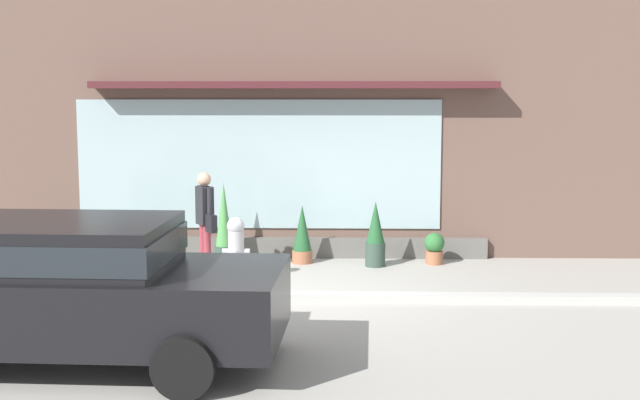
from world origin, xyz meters
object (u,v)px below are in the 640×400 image
(parked_car_black, at_px, (69,283))
(potted_plant_near_hydrant, at_px, (224,224))
(potted_plant_trailing_edge, at_px, (34,241))
(pedestrian_with_handbag, at_px, (205,216))
(potted_plant_window_left, at_px, (302,235))
(potted_plant_window_right, at_px, (145,244))
(fire_hydrant, at_px, (236,249))
(potted_plant_by_entrance, at_px, (375,235))
(potted_plant_window_center, at_px, (434,248))

(parked_car_black, height_order, potted_plant_near_hydrant, parked_car_black)
(parked_car_black, bearing_deg, potted_plant_trailing_edge, 116.27)
(pedestrian_with_handbag, height_order, potted_plant_window_left, pedestrian_with_handbag)
(potted_plant_window_right, relative_size, potted_plant_near_hydrant, 0.45)
(fire_hydrant, height_order, potted_plant_trailing_edge, fire_hydrant)
(potted_plant_window_right, height_order, potted_plant_trailing_edge, potted_plant_trailing_edge)
(parked_car_black, height_order, potted_plant_by_entrance, parked_car_black)
(potted_plant_window_right, height_order, potted_plant_near_hydrant, potted_plant_near_hydrant)
(potted_plant_window_right, bearing_deg, parked_car_black, -84.85)
(parked_car_black, relative_size, potted_plant_window_right, 7.08)
(potted_plant_window_right, xyz_separation_m, potted_plant_near_hydrant, (1.37, 0.01, 0.36))
(fire_hydrant, height_order, parked_car_black, parked_car_black)
(potted_plant_window_right, distance_m, potted_plant_near_hydrant, 1.41)
(potted_plant_by_entrance, bearing_deg, parked_car_black, -123.54)
(pedestrian_with_handbag, height_order, potted_plant_trailing_edge, pedestrian_with_handbag)
(potted_plant_by_entrance, bearing_deg, potted_plant_trailing_edge, -178.99)
(fire_hydrant, xyz_separation_m, potted_plant_trailing_edge, (-3.56, 1.03, -0.08))
(potted_plant_window_left, bearing_deg, potted_plant_by_entrance, -10.80)
(pedestrian_with_handbag, distance_m, potted_plant_by_entrance, 2.87)
(pedestrian_with_handbag, distance_m, potted_plant_near_hydrant, 0.99)
(fire_hydrant, bearing_deg, potted_plant_trailing_edge, 163.87)
(fire_hydrant, distance_m, parked_car_black, 4.30)
(fire_hydrant, bearing_deg, potted_plant_near_hydrant, 105.58)
(potted_plant_window_center, bearing_deg, potted_plant_window_left, 179.17)
(potted_plant_window_left, bearing_deg, fire_hydrant, -125.15)
(pedestrian_with_handbag, xyz_separation_m, parked_car_black, (-0.71, -4.52, -0.07))
(parked_car_black, bearing_deg, potted_plant_by_entrance, 58.52)
(potted_plant_by_entrance, distance_m, potted_plant_window_center, 1.06)
(potted_plant_near_hydrant, bearing_deg, potted_plant_by_entrance, -5.11)
(parked_car_black, height_order, potted_plant_window_right, parked_car_black)
(potted_plant_by_entrance, bearing_deg, potted_plant_window_left, 169.20)
(parked_car_black, bearing_deg, potted_plant_window_right, 97.20)
(potted_plant_window_left, bearing_deg, potted_plant_window_center, -0.83)
(parked_car_black, xyz_separation_m, potted_plant_window_left, (2.22, 5.46, -0.40))
(parked_car_black, distance_m, potted_plant_window_right, 5.50)
(pedestrian_with_handbag, height_order, parked_car_black, pedestrian_with_handbag)
(potted_plant_window_left, bearing_deg, potted_plant_trailing_edge, -175.71)
(fire_hydrant, height_order, potted_plant_by_entrance, potted_plant_by_entrance)
(potted_plant_near_hydrant, bearing_deg, potted_plant_window_center, -0.43)
(fire_hydrant, relative_size, potted_plant_window_right, 1.58)
(potted_plant_by_entrance, distance_m, potted_plant_near_hydrant, 2.60)
(parked_car_black, height_order, potted_plant_trailing_edge, parked_car_black)
(parked_car_black, xyz_separation_m, potted_plant_window_center, (4.48, 5.43, -0.60))
(pedestrian_with_handbag, bearing_deg, parked_car_black, -42.33)
(fire_hydrant, bearing_deg, pedestrian_with_handbag, 141.59)
(potted_plant_by_entrance, distance_m, potted_plant_window_left, 1.27)
(potted_plant_trailing_edge, relative_size, potted_plant_near_hydrant, 0.55)
(potted_plant_window_right, distance_m, potted_plant_window_center, 4.97)
(pedestrian_with_handbag, relative_size, potted_plant_by_entrance, 1.49)
(pedestrian_with_handbag, relative_size, potted_plant_window_left, 1.64)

